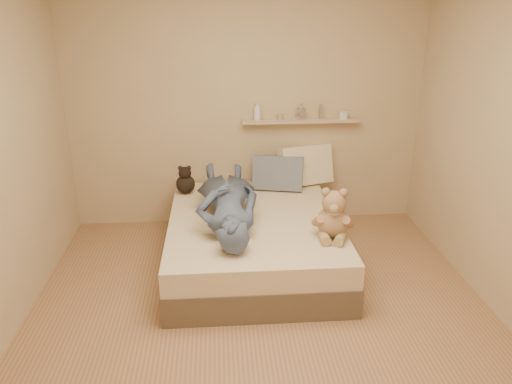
{
  "coord_description": "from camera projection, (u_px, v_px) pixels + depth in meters",
  "views": [
    {
      "loc": [
        -0.3,
        -3.11,
        2.27
      ],
      "look_at": [
        0.0,
        0.65,
        0.8
      ],
      "focal_mm": 35.0,
      "sensor_mm": 36.0,
      "label": 1
    }
  ],
  "objects": [
    {
      "name": "room",
      "position": [
        264.0,
        157.0,
        3.26
      ],
      "size": [
        3.8,
        3.8,
        3.8
      ],
      "color": "#9C7050",
      "rests_on": "ground"
    },
    {
      "name": "bed",
      "position": [
        254.0,
        240.0,
        4.51
      ],
      "size": [
        1.5,
        1.9,
        0.45
      ],
      "color": "brown",
      "rests_on": "floor"
    },
    {
      "name": "game_console",
      "position": [
        237.0,
        234.0,
        3.81
      ],
      "size": [
        0.17,
        0.1,
        0.05
      ],
      "color": "silver",
      "rests_on": "bed"
    },
    {
      "name": "teddy_bear",
      "position": [
        333.0,
        217.0,
        4.0
      ],
      "size": [
        0.35,
        0.35,
        0.43
      ],
      "color": "#A07C58",
      "rests_on": "bed"
    },
    {
      "name": "dark_plush",
      "position": [
        185.0,
        181.0,
        4.94
      ],
      "size": [
        0.19,
        0.19,
        0.29
      ],
      "color": "black",
      "rests_on": "bed"
    },
    {
      "name": "pillow_cream",
      "position": [
        305.0,
        165.0,
        5.17
      ],
      "size": [
        0.6,
        0.4,
        0.43
      ],
      "primitive_type": "cube",
      "rotation": [
        -0.24,
        0.0,
        0.3
      ],
      "color": "beige",
      "rests_on": "bed"
    },
    {
      "name": "pillow_grey",
      "position": [
        278.0,
        173.0,
        5.03
      ],
      "size": [
        0.53,
        0.31,
        0.36
      ],
      "primitive_type": "cube",
      "rotation": [
        -0.22,
        0.0,
        -0.22
      ],
      "color": "slate",
      "rests_on": "bed"
    },
    {
      "name": "person",
      "position": [
        227.0,
        200.0,
        4.33
      ],
      "size": [
        0.59,
        1.51,
        0.36
      ],
      "primitive_type": "imported",
      "rotation": [
        0.0,
        0.0,
        3.17
      ],
      "color": "#475270",
      "rests_on": "bed"
    },
    {
      "name": "wall_shelf",
      "position": [
        301.0,
        121.0,
        5.08
      ],
      "size": [
        1.2,
        0.12,
        0.03
      ],
      "primitive_type": "cube",
      "color": "tan",
      "rests_on": "wall_back"
    },
    {
      "name": "shelf_bottles",
      "position": [
        294.0,
        113.0,
        5.04
      ],
      "size": [
        0.98,
        0.1,
        0.19
      ],
      "color": "white",
      "rests_on": "wall_shelf"
    }
  ]
}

